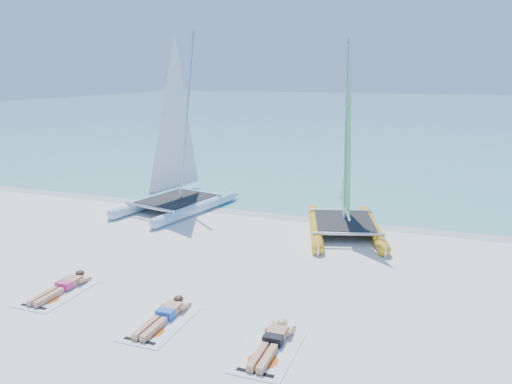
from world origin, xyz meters
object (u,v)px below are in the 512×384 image
Objects in this scene: towel_a at (58,293)px; sunbather_b at (164,315)px; catamaran_blue at (176,156)px; sunbather_c at (272,341)px; towel_c at (269,351)px; towel_b at (160,324)px; catamaran_yellow at (345,169)px; sunbather_a at (63,286)px.

sunbather_b is (3.04, -0.24, 0.11)m from towel_a.
catamaran_blue reaches higher than sunbather_c.
sunbather_c reaches higher than towel_c.
catamaran_yellow is at bearing 73.45° from towel_b.
catamaran_blue is 6.40m from catamaran_yellow.
sunbather_b is at bearing 90.00° from towel_b.
sunbather_a is (1.02, -7.47, -1.94)m from catamaran_blue.
catamaran_blue is 1.07× the size of catamaran_yellow.
catamaran_blue is 4.00× the size of sunbather_c.
towel_c is at bearing -9.35° from sunbather_b.
towel_b is 2.49m from towel_c.
sunbather_b reaches higher than towel_c.
sunbather_c is at bearing -104.92° from catamaran_yellow.
towel_b is at bearing -11.66° from sunbather_a.
catamaran_yellow is 3.72× the size of sunbather_c.
sunbather_b is at bearing -51.15° from catamaran_blue.
towel_a is 1.07× the size of sunbather_a.
sunbather_b is at bearing 175.02° from sunbather_c.
sunbather_c is (2.48, -0.22, 0.00)m from sunbather_b.
towel_b is (4.05, -8.10, -2.05)m from catamaran_blue.
catamaran_yellow is at bearing 9.73° from catamaran_blue.
catamaran_blue reaches higher than catamaran_yellow.
towel_a is 1.00× the size of towel_b.
catamaran_blue is at bearing 128.15° from towel_c.
sunbather_a is at bearing -142.48° from catamaran_yellow.
towel_a is at bearing 175.44° from sunbather_b.
catamaran_blue is 3.73× the size of towel_c.
towel_c is at bearing -40.13° from catamaran_blue.
sunbather_a and sunbather_b have the same top height.
sunbather_b is 2.49m from sunbather_c.
catamaran_yellow is 8.13m from sunbather_c.
towel_b is 1.00× the size of towel_c.
sunbather_c is at bearing -6.72° from sunbather_a.
catamaran_blue is 4.00× the size of sunbather_a.
sunbather_a is at bearing 90.00° from towel_a.
sunbather_c is at bearing -0.55° from towel_b.
towel_c is at bearing -4.98° from towel_b.
catamaran_yellow is at bearing 54.15° from towel_a.
catamaran_blue is at bearing 117.13° from sunbather_b.
catamaran_yellow is 3.47× the size of towel_a.
sunbather_c is (5.51, -0.65, 0.00)m from sunbather_a.
towel_c is at bearing -6.72° from towel_a.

